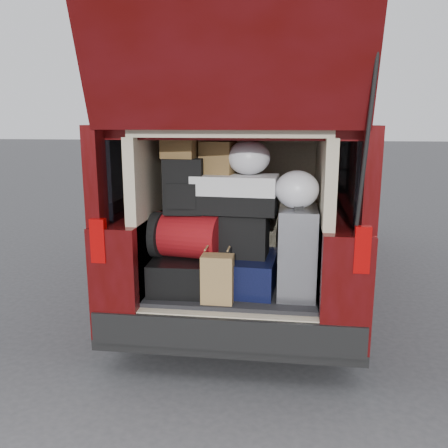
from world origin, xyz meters
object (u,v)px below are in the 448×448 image
(twotone_duffel, at_px, (235,194))
(silver_roller, at_px, (297,252))
(navy_hardshell, at_px, (244,272))
(red_duffel, at_px, (187,235))
(backpack, at_px, (183,186))
(black_hardshell, at_px, (183,271))
(kraft_bag, at_px, (218,279))
(black_soft_case, at_px, (237,234))

(twotone_duffel, bearing_deg, silver_roller, -7.38)
(navy_hardshell, xyz_separation_m, red_duffel, (-0.43, -0.05, 0.28))
(backpack, xyz_separation_m, twotone_duffel, (0.38, 0.06, -0.06))
(navy_hardshell, distance_m, twotone_duffel, 0.60)
(black_hardshell, bearing_deg, kraft_bag, -44.38)
(kraft_bag, bearing_deg, twotone_duffel, 76.24)
(kraft_bag, bearing_deg, backpack, 137.91)
(red_duffel, bearing_deg, black_soft_case, 20.43)
(kraft_bag, distance_m, twotone_duffel, 0.65)
(backpack, bearing_deg, black_soft_case, 6.58)
(kraft_bag, relative_size, black_soft_case, 0.75)
(red_duffel, distance_m, backpack, 0.37)
(black_soft_case, relative_size, backpack, 1.13)
(navy_hardshell, bearing_deg, black_hardshell, -171.44)
(black_soft_case, xyz_separation_m, twotone_duffel, (-0.02, -0.01, 0.31))
(twotone_duffel, bearing_deg, black_soft_case, 41.01)
(navy_hardshell, height_order, twotone_duffel, twotone_duffel)
(red_duffel, bearing_deg, twotone_duffel, 18.81)
(black_soft_case, bearing_deg, backpack, -165.74)
(black_soft_case, bearing_deg, black_hardshell, -167.75)
(navy_hardshell, relative_size, twotone_duffel, 0.94)
(backpack, bearing_deg, silver_roller, -6.08)
(black_hardshell, relative_size, red_duffel, 1.18)
(black_hardshell, bearing_deg, twotone_duffel, 4.42)
(silver_roller, bearing_deg, kraft_bag, -156.89)
(navy_hardshell, bearing_deg, kraft_bag, -112.38)
(black_hardshell, distance_m, navy_hardshell, 0.47)
(navy_hardshell, xyz_separation_m, black_soft_case, (-0.06, 0.02, 0.29))
(silver_roller, height_order, backpack, backpack)
(silver_roller, height_order, black_soft_case, silver_roller)
(black_hardshell, relative_size, backpack, 1.49)
(silver_roller, relative_size, backpack, 1.59)
(red_duffel, height_order, black_soft_case, black_soft_case)
(black_hardshell, xyz_separation_m, red_duffel, (0.04, -0.01, 0.29))
(black_hardshell, height_order, black_soft_case, black_soft_case)
(black_hardshell, distance_m, twotone_duffel, 0.72)
(black_hardshell, xyz_separation_m, kraft_bag, (0.31, -0.28, 0.05))
(kraft_bag, height_order, black_soft_case, black_soft_case)
(black_hardshell, xyz_separation_m, silver_roller, (0.86, -0.05, 0.20))
(red_duffel, bearing_deg, silver_roller, 7.29)
(black_hardshell, relative_size, twotone_duffel, 0.98)
(silver_roller, relative_size, twotone_duffel, 1.04)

